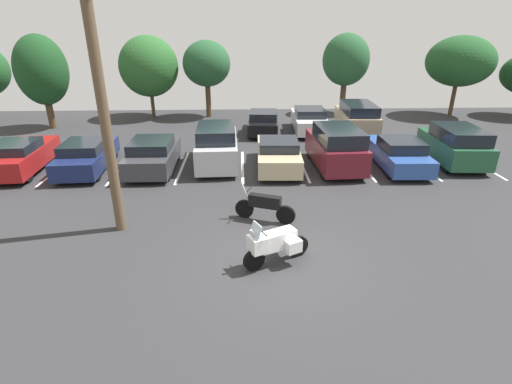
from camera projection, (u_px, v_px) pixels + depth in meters
name	position (u px, v px, depth m)	size (l,w,h in m)	color
ground	(279.00, 262.00, 11.14)	(44.00, 44.00, 0.10)	#2D2D30
motorcycle_touring	(274.00, 243.00, 10.71)	(1.92, 1.26, 1.41)	black
motorcycle_second	(264.00, 206.00, 13.19)	(2.05, 0.93, 1.31)	black
parking_stripes	(243.00, 166.00, 18.58)	(23.22, 4.61, 0.01)	silver
car_red	(20.00, 156.00, 17.68)	(2.20, 4.66, 1.48)	maroon
car_navy	(87.00, 155.00, 17.93)	(2.12, 4.79, 1.40)	navy
car_charcoal	(153.00, 155.00, 17.87)	(1.96, 4.34, 1.48)	#38383D
car_silver	(217.00, 146.00, 18.37)	(2.04, 4.52, 1.96)	#B7B7BC
car_champagne	(278.00, 154.00, 18.13)	(2.08, 4.58, 1.41)	#C1B289
car_maroon	(336.00, 147.00, 18.00)	(2.13, 4.49, 2.00)	maroon
car_blue	(398.00, 153.00, 18.28)	(2.02, 4.76, 1.41)	#2D519E
car_green	(455.00, 145.00, 18.69)	(2.19, 4.45, 1.83)	#235638
car_far_black	(263.00, 122.00, 24.15)	(2.11, 4.36, 1.39)	black
car_far_white	(309.00, 120.00, 24.30)	(2.08, 4.60, 1.53)	white
car_far_tan	(357.00, 118.00, 23.94)	(2.12, 4.73, 1.92)	tan
utility_pole	(103.00, 111.00, 11.32)	(1.41, 1.30, 7.60)	brown
tree_left	(41.00, 71.00, 24.14)	(3.15, 3.15, 5.81)	#4C3823
tree_far_right	(207.00, 64.00, 27.31)	(3.36, 3.36, 5.35)	#4C3823
tree_far_left	(460.00, 61.00, 27.63)	(4.70, 4.70, 5.64)	#4C3823
tree_center_right	(346.00, 60.00, 28.46)	(3.42, 3.42, 5.79)	#4C3823
tree_center_left	(149.00, 67.00, 27.27)	(4.11, 4.11, 5.67)	#4C3823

